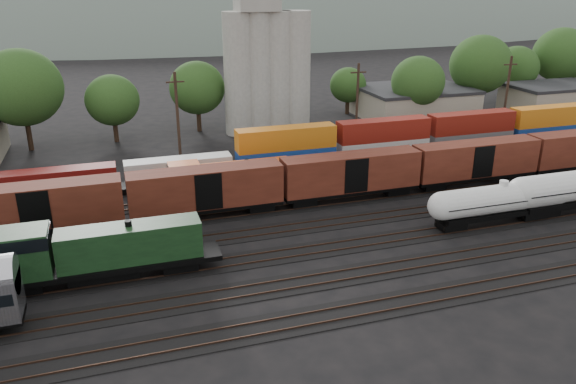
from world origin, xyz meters
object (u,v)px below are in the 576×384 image
object	(u,v)px
orange_locomotive	(222,178)
tank_car_a	(502,200)
green_locomotive	(88,252)
grain_silo	(266,58)

from	to	relation	value
orange_locomotive	tank_car_a	bearing A→B (deg)	-31.78
green_locomotive	tank_car_a	xyz separation A→B (m)	(37.72, 0.00, -0.26)
green_locomotive	orange_locomotive	bearing A→B (deg)	47.99
tank_car_a	orange_locomotive	distance (m)	28.48
green_locomotive	grain_silo	distance (m)	49.22
green_locomotive	orange_locomotive	world-z (taller)	green_locomotive
tank_car_a	grain_silo	world-z (taller)	grain_silo
orange_locomotive	grain_silo	xyz separation A→B (m)	(12.35, 26.00, 8.94)
green_locomotive	grain_silo	world-z (taller)	grain_silo
green_locomotive	tank_car_a	world-z (taller)	green_locomotive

